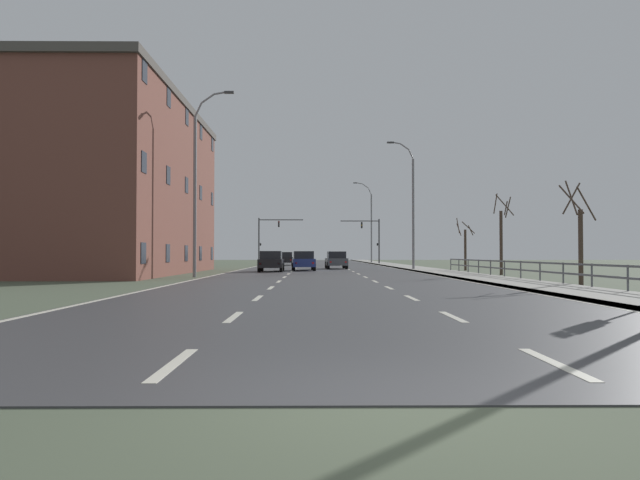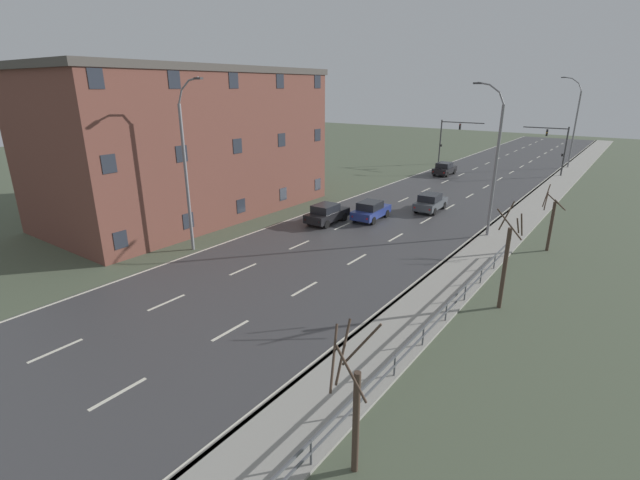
{
  "view_description": "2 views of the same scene",
  "coord_description": "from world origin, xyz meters",
  "px_view_note": "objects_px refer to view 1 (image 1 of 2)",
  "views": [
    {
      "loc": [
        -0.62,
        -5.32,
        1.37
      ],
      "look_at": [
        0.05,
        63.18,
        2.95
      ],
      "focal_mm": 33.52,
      "sensor_mm": 36.0,
      "label": 1
    },
    {
      "loc": [
        15.95,
        11.72,
        10.37
      ],
      "look_at": [
        0.0,
        33.63,
        1.06
      ],
      "focal_mm": 25.05,
      "sensor_mm": 36.0,
      "label": 2
    }
  ],
  "objects_px": {
    "street_lamp_distant": "(370,224)",
    "car_mid_centre": "(303,261)",
    "street_lamp_left_bank": "(197,185)",
    "street_lamp_midground": "(412,207)",
    "traffic_signal_right": "(372,234)",
    "brick_building": "(103,187)",
    "car_distant": "(271,261)",
    "car_near_right": "(286,259)",
    "car_far_right": "(336,260)",
    "traffic_signal_left": "(267,233)"
  },
  "relations": [
    {
      "from": "street_lamp_distant",
      "to": "car_mid_centre",
      "type": "relative_size",
      "value": 2.78
    },
    {
      "from": "street_lamp_distant",
      "to": "street_lamp_left_bank",
      "type": "bearing_deg",
      "value": -106.39
    },
    {
      "from": "street_lamp_midground",
      "to": "traffic_signal_right",
      "type": "distance_m",
      "value": 28.89
    },
    {
      "from": "traffic_signal_right",
      "to": "car_mid_centre",
      "type": "distance_m",
      "value": 31.4
    },
    {
      "from": "street_lamp_distant",
      "to": "brick_building",
      "type": "relative_size",
      "value": 0.5
    },
    {
      "from": "car_distant",
      "to": "brick_building",
      "type": "distance_m",
      "value": 13.05
    },
    {
      "from": "street_lamp_midground",
      "to": "traffic_signal_right",
      "type": "xyz_separation_m",
      "value": [
        -0.52,
        28.85,
        -1.36
      ]
    },
    {
      "from": "car_near_right",
      "to": "traffic_signal_right",
      "type": "bearing_deg",
      "value": 33.23
    },
    {
      "from": "car_near_right",
      "to": "car_far_right",
      "type": "relative_size",
      "value": 0.99
    },
    {
      "from": "traffic_signal_left",
      "to": "car_mid_centre",
      "type": "distance_m",
      "value": 31.06
    },
    {
      "from": "traffic_signal_left",
      "to": "brick_building",
      "type": "bearing_deg",
      "value": -102.7
    },
    {
      "from": "car_far_right",
      "to": "traffic_signal_right",
      "type": "bearing_deg",
      "value": 74.38
    },
    {
      "from": "traffic_signal_left",
      "to": "street_lamp_left_bank",
      "type": "bearing_deg",
      "value": -90.9
    },
    {
      "from": "car_distant",
      "to": "traffic_signal_left",
      "type": "bearing_deg",
      "value": 94.61
    },
    {
      "from": "street_lamp_midground",
      "to": "brick_building",
      "type": "distance_m",
      "value": 24.07
    },
    {
      "from": "street_lamp_left_bank",
      "to": "brick_building",
      "type": "xyz_separation_m",
      "value": [
        -7.72,
        6.37,
        0.6
      ]
    },
    {
      "from": "car_mid_centre",
      "to": "car_distant",
      "type": "bearing_deg",
      "value": -132.66
    },
    {
      "from": "street_lamp_distant",
      "to": "car_near_right",
      "type": "xyz_separation_m",
      "value": [
        -11.44,
        -14.8,
        -4.88
      ]
    },
    {
      "from": "car_near_right",
      "to": "car_mid_centre",
      "type": "relative_size",
      "value": 0.98
    },
    {
      "from": "street_lamp_midground",
      "to": "street_lamp_distant",
      "type": "xyz_separation_m",
      "value": [
        -0.03,
        36.18,
        0.42
      ]
    },
    {
      "from": "street_lamp_distant",
      "to": "car_mid_centre",
      "type": "height_order",
      "value": "street_lamp_distant"
    },
    {
      "from": "street_lamp_midground",
      "to": "car_distant",
      "type": "height_order",
      "value": "street_lamp_midground"
    },
    {
      "from": "car_mid_centre",
      "to": "car_far_right",
      "type": "relative_size",
      "value": 1.0
    },
    {
      "from": "street_lamp_distant",
      "to": "car_near_right",
      "type": "relative_size",
      "value": 2.82
    },
    {
      "from": "brick_building",
      "to": "traffic_signal_left",
      "type": "bearing_deg",
      "value": 77.3
    },
    {
      "from": "street_lamp_left_bank",
      "to": "car_far_right",
      "type": "relative_size",
      "value": 2.62
    },
    {
      "from": "street_lamp_left_bank",
      "to": "traffic_signal_left",
      "type": "bearing_deg",
      "value": 89.1
    },
    {
      "from": "traffic_signal_right",
      "to": "brick_building",
      "type": "xyz_separation_m",
      "value": [
        -22.14,
        -36.95,
        2.05
      ]
    },
    {
      "from": "car_distant",
      "to": "street_lamp_midground",
      "type": "bearing_deg",
      "value": 19.68
    },
    {
      "from": "car_far_right",
      "to": "car_distant",
      "type": "relative_size",
      "value": 1.02
    },
    {
      "from": "car_far_right",
      "to": "brick_building",
      "type": "relative_size",
      "value": 0.18
    },
    {
      "from": "street_lamp_left_bank",
      "to": "car_distant",
      "type": "bearing_deg",
      "value": 70.83
    },
    {
      "from": "car_near_right",
      "to": "brick_building",
      "type": "xyz_separation_m",
      "value": [
        -11.18,
        -29.48,
        5.16
      ]
    },
    {
      "from": "traffic_signal_left",
      "to": "car_near_right",
      "type": "bearing_deg",
      "value": -70.51
    },
    {
      "from": "street_lamp_left_bank",
      "to": "traffic_signal_left",
      "type": "distance_m",
      "value": 43.7
    },
    {
      "from": "street_lamp_midground",
      "to": "car_mid_centre",
      "type": "xyz_separation_m",
      "value": [
        -8.96,
        -1.23,
        -4.47
      ]
    },
    {
      "from": "car_near_right",
      "to": "brick_building",
      "type": "distance_m",
      "value": 31.95
    },
    {
      "from": "car_near_right",
      "to": "car_mid_centre",
      "type": "xyz_separation_m",
      "value": [
        2.52,
        -22.61,
        0.0
      ]
    },
    {
      "from": "car_near_right",
      "to": "brick_building",
      "type": "height_order",
      "value": "brick_building"
    },
    {
      "from": "traffic_signal_right",
      "to": "brick_building",
      "type": "bearing_deg",
      "value": -120.93
    },
    {
      "from": "street_lamp_distant",
      "to": "car_mid_centre",
      "type": "xyz_separation_m",
      "value": [
        -8.92,
        -37.41,
        -4.88
      ]
    },
    {
      "from": "street_lamp_distant",
      "to": "traffic_signal_right",
      "type": "distance_m",
      "value": 7.56
    },
    {
      "from": "traffic_signal_right",
      "to": "car_far_right",
      "type": "relative_size",
      "value": 1.42
    },
    {
      "from": "car_far_right",
      "to": "street_lamp_midground",
      "type": "bearing_deg",
      "value": -37.66
    },
    {
      "from": "car_near_right",
      "to": "car_mid_centre",
      "type": "bearing_deg",
      "value": -84.7
    },
    {
      "from": "street_lamp_distant",
      "to": "car_near_right",
      "type": "height_order",
      "value": "street_lamp_distant"
    },
    {
      "from": "car_distant",
      "to": "brick_building",
      "type": "relative_size",
      "value": 0.17
    },
    {
      "from": "car_mid_centre",
      "to": "brick_building",
      "type": "distance_m",
      "value": 16.17
    },
    {
      "from": "car_near_right",
      "to": "car_distant",
      "type": "distance_m",
      "value": 25.52
    },
    {
      "from": "traffic_signal_right",
      "to": "traffic_signal_left",
      "type": "distance_m",
      "value": 13.73
    }
  ]
}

